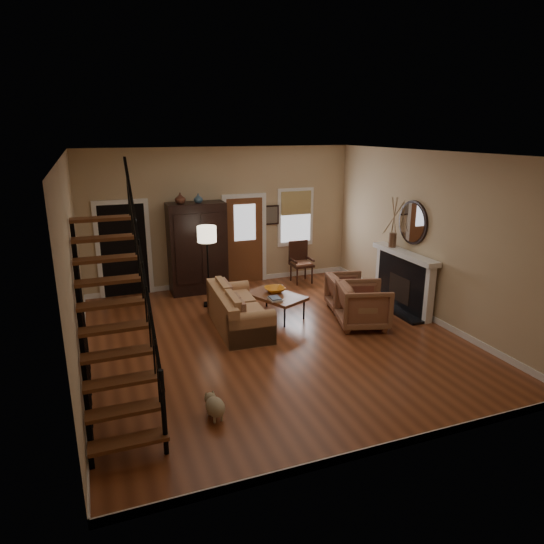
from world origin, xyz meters
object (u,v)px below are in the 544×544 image
object	(u,v)px
armchair_right	(348,292)
floor_lamp	(208,267)
side_chair	(302,262)
armoire	(197,248)
sofa	(239,310)
coffee_table	(275,305)
armchair_left	(363,305)

from	to	relation	value
armchair_right	floor_lamp	size ratio (longest dim) A/B	0.47
armchair_right	side_chair	xyz separation A→B (m)	(-0.14, 2.08, 0.13)
armchair_right	floor_lamp	bearing A→B (deg)	77.62
armoire	sofa	size ratio (longest dim) A/B	1.06
armoire	floor_lamp	xyz separation A→B (m)	(0.00, -1.02, -0.18)
armoire	coffee_table	xyz separation A→B (m)	(1.11, -2.12, -0.82)
armchair_right	floor_lamp	distance (m)	3.01
armoire	sofa	distance (m)	2.53
armoire	coffee_table	world-z (taller)	armoire
sofa	coffee_table	distance (m)	0.93
coffee_table	armchair_right	size ratio (longest dim) A/B	1.48
coffee_table	armchair_right	bearing A→B (deg)	-5.88
sofa	coffee_table	size ratio (longest dim) A/B	1.63
armchair_right	side_chair	size ratio (longest dim) A/B	0.81
armchair_left	floor_lamp	xyz separation A→B (m)	(-2.50, 2.19, 0.45)
armchair_right	armoire	bearing A→B (deg)	62.49
coffee_table	armchair_left	xyz separation A→B (m)	(1.40, -1.09, 0.20)
sofa	armoire	bearing A→B (deg)	98.35
coffee_table	armchair_left	bearing A→B (deg)	-37.95
coffee_table	floor_lamp	xyz separation A→B (m)	(-1.11, 1.10, 0.64)
armoire	armchair_right	bearing A→B (deg)	-40.27
side_chair	armchair_left	bearing A→B (deg)	-90.87
coffee_table	side_chair	distance (m)	2.42
sofa	side_chair	size ratio (longest dim) A/B	1.94
sofa	side_chair	bearing A→B (deg)	46.56
armchair_left	side_chair	distance (m)	3.01
armchair_right	side_chair	distance (m)	2.09
armoire	floor_lamp	bearing A→B (deg)	-89.93
sofa	armchair_left	bearing A→B (deg)	-16.53
floor_lamp	side_chair	world-z (taller)	floor_lamp
armoire	sofa	world-z (taller)	armoire
floor_lamp	armchair_right	bearing A→B (deg)	-25.14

